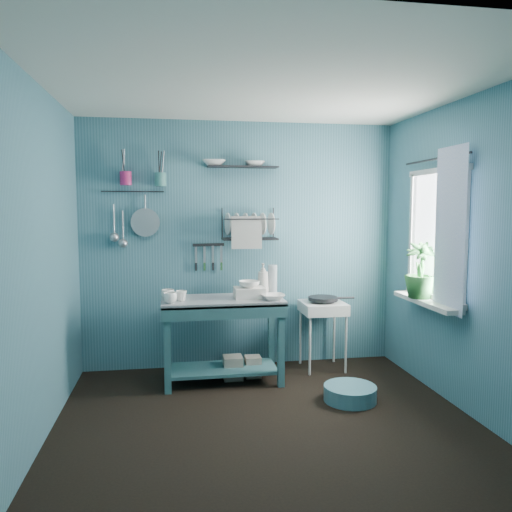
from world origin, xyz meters
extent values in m
plane|color=black|center=(0.00, 0.00, 0.00)|extent=(3.20, 3.20, 0.00)
plane|color=silver|center=(0.00, 0.00, 2.50)|extent=(3.20, 3.20, 0.00)
plane|color=#3B6A78|center=(0.00, 1.50, 1.25)|extent=(3.20, 0.00, 3.20)
plane|color=#3B6A78|center=(0.00, -1.50, 1.25)|extent=(3.20, 0.00, 3.20)
plane|color=#3B6A78|center=(-1.60, 0.00, 1.25)|extent=(0.00, 3.00, 3.00)
plane|color=#3B6A78|center=(1.60, 0.00, 1.25)|extent=(0.00, 3.00, 3.00)
cube|color=#306065|center=(-0.24, 1.00, 0.40)|extent=(1.19, 0.73, 0.79)
imported|color=white|center=(-0.72, 0.84, 0.84)|extent=(0.12, 0.12, 0.10)
imported|color=white|center=(-0.62, 0.94, 0.84)|extent=(0.14, 0.14, 0.09)
imported|color=white|center=(-0.74, 1.00, 0.84)|extent=(0.17, 0.17, 0.10)
cube|color=silver|center=(0.01, 0.98, 0.84)|extent=(0.28, 0.22, 0.10)
imported|color=white|center=(0.01, 0.98, 0.92)|extent=(0.20, 0.19, 0.06)
imported|color=silver|center=(0.18, 1.20, 0.94)|extent=(0.11, 0.12, 0.30)
cylinder|color=#AAB6BD|center=(0.28, 1.22, 0.93)|extent=(0.09, 0.09, 0.28)
imported|color=white|center=(0.21, 0.85, 0.82)|extent=(0.22, 0.22, 0.05)
cube|color=silver|center=(0.80, 1.22, 0.34)|extent=(0.48, 0.48, 0.68)
cylinder|color=black|center=(0.80, 1.22, 0.72)|extent=(0.30, 0.30, 0.03)
cube|color=black|center=(-0.33, 1.47, 1.26)|extent=(0.32, 0.06, 0.03)
cube|color=black|center=(0.07, 1.37, 1.47)|extent=(0.56, 0.25, 0.32)
cube|color=black|center=(0.01, 1.40, 2.04)|extent=(0.70, 0.19, 0.01)
imported|color=white|center=(-0.28, 1.40, 2.08)|extent=(0.26, 0.26, 0.06)
imported|color=white|center=(0.13, 1.40, 2.06)|extent=(0.23, 0.23, 0.05)
cylinder|color=#B2205D|center=(-1.13, 1.42, 1.92)|extent=(0.11, 0.11, 0.13)
cylinder|color=teal|center=(-0.80, 1.42, 1.91)|extent=(0.11, 0.11, 0.13)
cylinder|color=#A3A6AB|center=(-0.95, 1.45, 1.49)|extent=(0.28, 0.03, 0.28)
cylinder|color=#A3A6AB|center=(-1.25, 1.46, 1.52)|extent=(0.01, 0.01, 0.30)
cylinder|color=#A3A6AB|center=(-1.17, 1.46, 1.46)|extent=(0.01, 0.01, 0.30)
cylinder|color=black|center=(-1.07, 1.47, 1.79)|extent=(0.60, 0.01, 0.01)
plane|color=white|center=(1.59, 0.45, 1.40)|extent=(0.00, 1.10, 1.10)
cube|color=silver|center=(1.50, 0.45, 0.81)|extent=(0.16, 0.95, 0.04)
plane|color=white|center=(1.52, 0.15, 1.45)|extent=(0.00, 1.35, 1.35)
cylinder|color=black|center=(1.54, 0.45, 2.05)|extent=(0.02, 1.05, 0.02)
imported|color=#2A6A2F|center=(1.49, 0.54, 1.08)|extent=(0.37, 0.37, 0.50)
cube|color=gray|center=(-0.14, 1.05, 0.11)|extent=(0.18, 0.18, 0.22)
cube|color=gray|center=(0.06, 1.08, 0.10)|extent=(0.15, 0.15, 0.20)
cylinder|color=teal|center=(0.78, 0.34, 0.07)|extent=(0.45, 0.45, 0.13)
camera|label=1|loc=(-0.69, -3.56, 1.63)|focal=35.00mm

